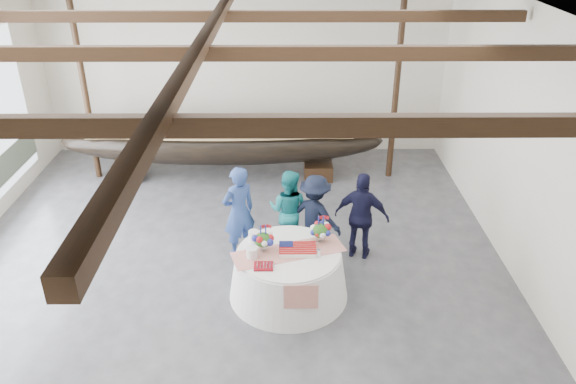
{
  "coord_description": "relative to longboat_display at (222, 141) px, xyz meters",
  "views": [
    {
      "loc": [
        0.99,
        -7.87,
        5.9
      ],
      "look_at": [
        1.04,
        1.16,
        1.22
      ],
      "focal_mm": 35.0,
      "sensor_mm": 36.0,
      "label": 1
    }
  ],
  "objects": [
    {
      "name": "banquet_table",
      "position": [
        1.53,
        -4.62,
        -0.48
      ],
      "size": [
        1.98,
        1.98,
        0.85
      ],
      "color": "white",
      "rests_on": "ground"
    },
    {
      "name": "guest_man_left",
      "position": [
        2.02,
        -3.33,
        -0.11
      ],
      "size": [
        1.18,
        1.03,
        1.58
      ],
      "primitive_type": "imported",
      "rotation": [
        0.0,
        0.0,
        2.61
      ],
      "color": "black",
      "rests_on": "ground"
    },
    {
      "name": "wall_back",
      "position": [
        0.49,
        1.63,
        1.34
      ],
      "size": [
        10.0,
        0.02,
        4.5
      ],
      "primitive_type": "cube",
      "color": "silver",
      "rests_on": "ground"
    },
    {
      "name": "guest_woman_blue",
      "position": [
        0.64,
        -3.36,
        -0.01
      ],
      "size": [
        0.78,
        0.71,
        1.78
      ],
      "primitive_type": "imported",
      "rotation": [
        0.0,
        0.0,
        3.72
      ],
      "color": "navy",
      "rests_on": "ground"
    },
    {
      "name": "guest_man_right",
      "position": [
        2.86,
        -3.46,
        -0.06
      ],
      "size": [
        1.07,
        0.69,
        1.69
      ],
      "primitive_type": "imported",
      "rotation": [
        0.0,
        0.0,
        2.84
      ],
      "color": "black",
      "rests_on": "ground"
    },
    {
      "name": "guest_woman_teal",
      "position": [
        1.54,
        -3.13,
        -0.11
      ],
      "size": [
        0.93,
        0.82,
        1.59
      ],
      "primitive_type": "imported",
      "rotation": [
        0.0,
        0.0,
        2.81
      ],
      "color": "teal",
      "rests_on": "ground"
    },
    {
      "name": "floor",
      "position": [
        0.49,
        -4.37,
        -0.91
      ],
      "size": [
        10.0,
        12.0,
        0.01
      ],
      "primitive_type": "cube",
      "color": "#3D3D42",
      "rests_on": "ground"
    },
    {
      "name": "wall_right",
      "position": [
        5.49,
        -4.37,
        1.34
      ],
      "size": [
        0.02,
        12.0,
        4.5
      ],
      "primitive_type": "cube",
      "color": "silver",
      "rests_on": "ground"
    },
    {
      "name": "pavilion_structure",
      "position": [
        0.49,
        -3.61,
        3.1
      ],
      "size": [
        9.8,
        11.76,
        4.5
      ],
      "color": "black",
      "rests_on": "ground"
    },
    {
      "name": "tabletop_items",
      "position": [
        1.53,
        -4.49,
        0.09
      ],
      "size": [
        1.91,
        1.09,
        0.4
      ],
      "color": "#B62312",
      "rests_on": "banquet_table"
    },
    {
      "name": "longboat_display",
      "position": [
        0.0,
        0.0,
        0.0
      ],
      "size": [
        7.57,
        1.51,
        1.42
      ],
      "color": "black",
      "rests_on": "ground"
    },
    {
      "name": "ceiling",
      "position": [
        0.49,
        -4.37,
        3.59
      ],
      "size": [
        10.0,
        12.0,
        0.01
      ],
      "primitive_type": "cube",
      "color": "white",
      "rests_on": "wall_back"
    }
  ]
}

